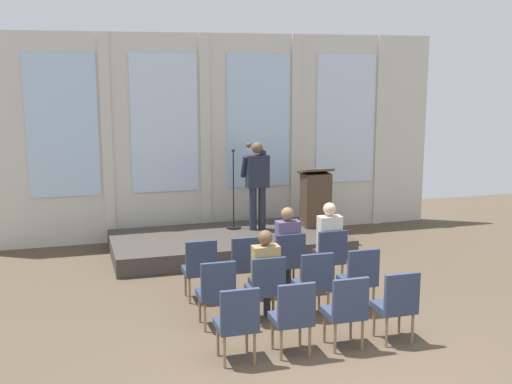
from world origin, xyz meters
TOP-DOWN VIEW (x-y plane):
  - ground_plane at (0.00, 0.00)m, footprint 17.37×17.37m
  - rear_partition at (0.04, 6.67)m, footprint 9.58×0.14m
  - stage_platform at (0.00, 5.33)m, footprint 4.31×2.10m
  - speaker at (0.63, 5.61)m, footprint 0.50×0.69m
  - mic_stand at (0.21, 5.81)m, footprint 0.28×0.28m
  - lectern at (1.80, 5.54)m, footprint 0.60×0.48m
  - chair_r0_c0 at (-1.03, 2.96)m, footprint 0.46×0.44m
  - chair_r0_c1 at (-0.34, 2.96)m, footprint 0.46×0.44m
  - chair_r0_c2 at (0.34, 2.96)m, footprint 0.46×0.44m
  - audience_r0_c2 at (0.34, 3.04)m, footprint 0.36×0.39m
  - chair_r0_c3 at (1.03, 2.96)m, footprint 0.46×0.44m
  - audience_r0_c3 at (1.03, 3.04)m, footprint 0.36×0.39m
  - chair_r1_c0 at (-1.03, 1.87)m, footprint 0.46×0.44m
  - chair_r1_c1 at (-0.34, 1.87)m, footprint 0.46×0.44m
  - audience_r1_c1 at (-0.34, 1.96)m, footprint 0.36×0.39m
  - chair_r1_c2 at (0.34, 1.87)m, footprint 0.46×0.44m
  - chair_r1_c3 at (1.03, 1.87)m, footprint 0.46×0.44m
  - chair_r2_c0 at (-1.03, 0.79)m, footprint 0.46×0.44m
  - chair_r2_c1 at (-0.34, 0.79)m, footprint 0.46×0.44m
  - chair_r2_c2 at (0.34, 0.79)m, footprint 0.46×0.44m
  - chair_r2_c3 at (1.03, 0.79)m, footprint 0.46×0.44m

SIDE VIEW (x-z plane):
  - ground_plane at x=0.00m, z-range 0.00..0.00m
  - stage_platform at x=0.00m, z-range 0.00..0.33m
  - chair_r0_c0 at x=-1.03m, z-range 0.06..1.00m
  - chair_r0_c1 at x=-0.34m, z-range 0.06..1.00m
  - chair_r0_c2 at x=0.34m, z-range 0.06..1.00m
  - chair_r0_c3 at x=1.03m, z-range 0.06..1.00m
  - chair_r1_c0 at x=-1.03m, z-range 0.06..1.00m
  - chair_r1_c1 at x=-0.34m, z-range 0.06..1.00m
  - chair_r1_c2 at x=0.34m, z-range 0.06..1.00m
  - chair_r1_c3 at x=1.03m, z-range 0.06..1.00m
  - chair_r2_c0 at x=-1.03m, z-range 0.06..1.00m
  - chair_r2_c1 at x=-0.34m, z-range 0.06..1.00m
  - chair_r2_c2 at x=0.34m, z-range 0.06..1.00m
  - chair_r2_c3 at x=1.03m, z-range 0.06..1.00m
  - mic_stand at x=0.21m, z-range -0.11..1.44m
  - audience_r1_c1 at x=-0.34m, z-range 0.07..1.35m
  - audience_r0_c2 at x=0.34m, z-range 0.07..1.40m
  - audience_r0_c3 at x=1.03m, z-range 0.07..1.43m
  - lectern at x=1.80m, z-range 0.30..1.46m
  - speaker at x=0.63m, z-range 0.47..2.15m
  - rear_partition at x=0.04m, z-range 0.04..4.09m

